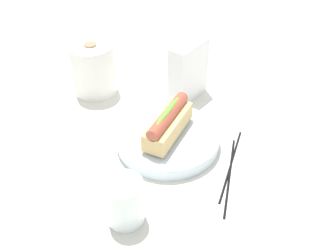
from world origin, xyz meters
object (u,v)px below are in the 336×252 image
(serving_bowl, at_px, (168,139))
(hotdog_front, at_px, (168,123))
(water_glass, at_px, (125,203))
(napkin_box, at_px, (188,71))
(paper_towel_roll, at_px, (93,69))
(chopstick_near, at_px, (231,164))
(chopstick_far, at_px, (230,175))

(serving_bowl, relative_size, hotdog_front, 1.45)
(water_glass, height_order, napkin_box, napkin_box)
(serving_bowl, xyz_separation_m, paper_towel_roll, (0.08, 0.28, 0.05))
(chopstick_near, bearing_deg, water_glass, 142.12)
(napkin_box, height_order, chopstick_far, napkin_box)
(paper_towel_roll, xyz_separation_m, chopstick_near, (-0.06, -0.42, -0.06))
(water_glass, bearing_deg, paper_towel_roll, 48.92)
(serving_bowl, distance_m, chopstick_far, 0.16)
(chopstick_near, bearing_deg, napkin_box, 36.28)
(serving_bowl, bearing_deg, water_glass, -167.01)
(paper_towel_roll, height_order, napkin_box, napkin_box)
(serving_bowl, distance_m, hotdog_front, 0.04)
(hotdog_front, bearing_deg, chopstick_near, -82.02)
(water_glass, relative_size, paper_towel_roll, 0.67)
(hotdog_front, relative_size, napkin_box, 1.04)
(paper_towel_roll, height_order, chopstick_near, paper_towel_roll)
(napkin_box, bearing_deg, chopstick_far, -127.31)
(serving_bowl, distance_m, water_glass, 0.21)
(chopstick_far, bearing_deg, chopstick_near, 0.25)
(paper_towel_roll, xyz_separation_m, napkin_box, (0.11, -0.21, 0.01))
(paper_towel_roll, distance_m, chopstick_near, 0.43)
(hotdog_front, height_order, water_glass, hotdog_front)
(chopstick_far, bearing_deg, paper_towel_roll, 57.17)
(hotdog_front, height_order, paper_towel_roll, paper_towel_roll)
(serving_bowl, height_order, hotdog_front, hotdog_front)
(hotdog_front, relative_size, chopstick_far, 0.71)
(hotdog_front, distance_m, chopstick_near, 0.16)
(paper_towel_roll, relative_size, chopstick_near, 0.61)
(serving_bowl, bearing_deg, chopstick_far, -93.70)
(serving_bowl, relative_size, water_glass, 2.50)
(serving_bowl, xyz_separation_m, napkin_box, (0.18, 0.06, 0.06))
(water_glass, bearing_deg, serving_bowl, 12.99)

